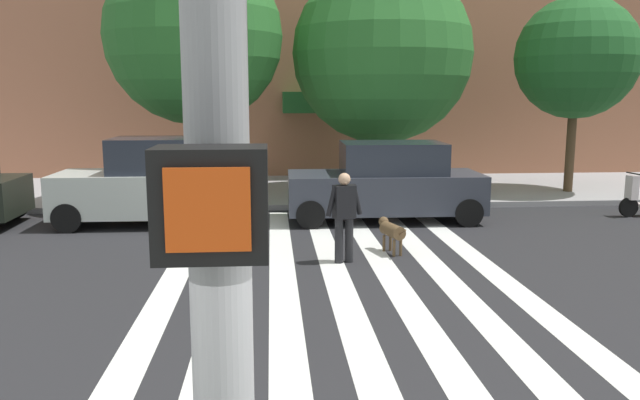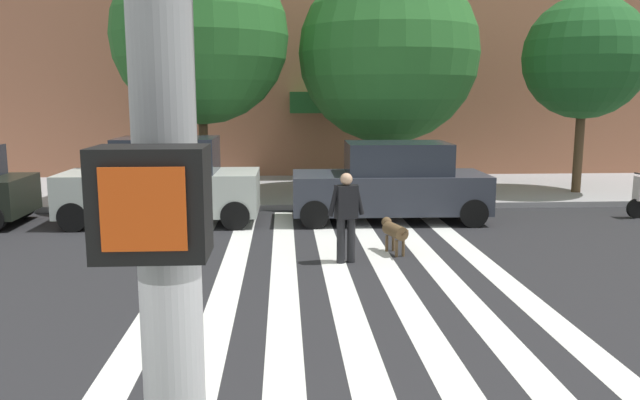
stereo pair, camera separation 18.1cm
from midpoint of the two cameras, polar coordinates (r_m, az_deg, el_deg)
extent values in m
plane|color=#232326|center=(9.77, -5.48, -8.41)|extent=(160.00, 160.00, 0.00)
cube|color=#989597|center=(19.41, -5.01, 0.86)|extent=(80.00, 6.00, 0.15)
cube|color=silver|center=(9.92, -14.43, -8.38)|extent=(0.45, 13.20, 0.01)
cube|color=silver|center=(9.80, -9.18, -8.41)|extent=(0.45, 13.20, 0.01)
cube|color=silver|center=(9.77, -3.86, -8.37)|extent=(0.45, 13.20, 0.01)
cube|color=silver|center=(9.81, 1.46, -8.26)|extent=(0.45, 13.20, 0.01)
cube|color=silver|center=(9.94, 6.67, -8.08)|extent=(0.45, 13.20, 0.01)
cube|color=silver|center=(10.15, 11.71, -7.85)|extent=(0.45, 13.20, 0.01)
cube|color=silver|center=(10.43, 16.51, -7.57)|extent=(0.45, 13.20, 0.01)
cube|color=#25622E|center=(21.72, 1.70, 8.91)|extent=(4.01, 1.60, 0.70)
cylinder|color=gray|center=(1.77, -12.47, 10.48)|extent=(0.18, 0.18, 5.80)
cube|color=black|center=(1.59, -13.06, -0.26)|extent=(0.28, 0.18, 0.28)
cube|color=#E54C14|center=(1.50, -13.62, -0.91)|extent=(0.20, 0.01, 0.20)
cylinder|color=black|center=(17.05, -26.43, -0.46)|extent=(0.66, 0.23, 0.66)
cube|color=#B4BBB2|center=(15.14, -15.06, 0.63)|extent=(4.56, 1.86, 0.98)
cube|color=#232833|center=(14.99, -14.52, 3.99)|extent=(2.28, 1.62, 0.80)
cylinder|color=black|center=(14.87, -22.40, -1.52)|extent=(0.66, 0.23, 0.66)
cylinder|color=black|center=(16.43, -20.60, -0.42)|extent=(0.66, 0.23, 0.66)
cylinder|color=black|center=(14.15, -8.48, -1.43)|extent=(0.66, 0.23, 0.66)
cylinder|color=black|center=(15.78, -8.02, -0.28)|extent=(0.66, 0.23, 0.66)
cube|color=#31343F|center=(15.11, 5.53, 0.76)|extent=(4.63, 1.94, 0.90)
cube|color=#232833|center=(15.04, 6.28, 3.85)|extent=(2.43, 1.68, 0.74)
cylinder|color=black|center=(14.16, -1.26, -1.33)|extent=(0.66, 0.23, 0.66)
cylinder|color=black|center=(15.83, -1.51, -0.16)|extent=(0.66, 0.23, 0.66)
cylinder|color=black|center=(14.76, 13.04, -1.12)|extent=(0.66, 0.23, 0.66)
cylinder|color=black|center=(16.37, 11.35, -0.02)|extent=(0.66, 0.23, 0.66)
cylinder|color=black|center=(17.30, 26.05, -0.61)|extent=(0.49, 0.14, 0.48)
cube|color=silver|center=(17.25, 26.31, 1.03)|extent=(0.22, 0.30, 0.60)
cylinder|color=black|center=(17.21, 26.40, 2.18)|extent=(0.08, 0.50, 0.04)
cylinder|color=#4C3823|center=(17.52, -11.41, 5.13)|extent=(0.25, 0.25, 3.11)
sphere|color=#286628|center=(17.54, -11.73, 14.46)|extent=(4.72, 4.72, 4.72)
cylinder|color=#4C3823|center=(18.42, 5.26, 4.72)|extent=(0.29, 0.29, 2.61)
sphere|color=#286628|center=(18.39, 5.39, 13.18)|extent=(5.13, 5.13, 5.13)
cylinder|color=#4C3823|center=(19.96, 21.67, 4.94)|extent=(0.26, 0.26, 2.95)
sphere|color=#1E5623|center=(19.94, 22.11, 11.94)|extent=(3.52, 3.52, 3.52)
cylinder|color=black|center=(11.28, 1.27, -3.75)|extent=(0.19, 0.19, 0.82)
cylinder|color=black|center=(11.35, 2.21, -3.67)|extent=(0.19, 0.19, 0.82)
cube|color=black|center=(11.17, 1.76, -0.16)|extent=(0.43, 0.33, 0.60)
cylinder|color=black|center=(11.08, 0.61, -0.08)|extent=(0.24, 0.15, 0.57)
cylinder|color=black|center=(11.26, 2.90, 0.06)|extent=(0.24, 0.15, 0.57)
sphere|color=tan|center=(11.11, 1.77, 1.92)|extent=(0.27, 0.27, 0.22)
cylinder|color=brown|center=(12.00, 6.20, -2.79)|extent=(0.42, 0.66, 0.26)
sphere|color=brown|center=(12.32, 5.41, -1.98)|extent=(0.25, 0.25, 0.20)
cylinder|color=brown|center=(11.63, 7.10, -2.95)|extent=(0.10, 0.24, 0.16)
cylinder|color=brown|center=(12.22, 5.43, -3.95)|extent=(0.07, 0.07, 0.32)
cylinder|color=brown|center=(12.28, 6.02, -3.89)|extent=(0.07, 0.07, 0.32)
cylinder|color=brown|center=(11.85, 6.33, -4.40)|extent=(0.07, 0.07, 0.32)
cylinder|color=brown|center=(11.91, 6.94, -4.33)|extent=(0.07, 0.07, 0.32)
camera|label=1|loc=(0.09, -90.56, -0.09)|focal=35.08mm
camera|label=2|loc=(0.09, 89.44, 0.09)|focal=35.08mm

